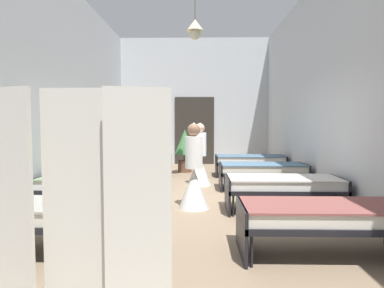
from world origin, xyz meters
TOP-DOWN VIEW (x-y plane):
  - ground_plane at (0.00, 0.00)m, footprint 5.86×11.89m
  - room_shell at (-0.00, 1.18)m, footprint 5.66×11.49m
  - bed_left_row_0 at (-1.58, -2.85)m, footprint 1.90×0.84m
  - bed_right_row_0 at (1.58, -2.85)m, footprint 1.90×0.84m
  - bed_left_row_1 at (-1.58, -0.95)m, footprint 1.90×0.84m
  - bed_right_row_1 at (1.58, -0.95)m, footprint 1.90×0.84m
  - bed_left_row_2 at (-1.58, 0.95)m, footprint 1.90×0.84m
  - bed_right_row_2 at (1.58, 0.95)m, footprint 1.90×0.84m
  - bed_left_row_3 at (-1.58, 2.85)m, footprint 1.90×0.84m
  - bed_right_row_3 at (1.58, 2.85)m, footprint 1.90×0.84m
  - nurse_near_aisle at (0.08, -0.80)m, footprint 0.52×0.52m
  - nurse_mid_aisle at (0.19, 1.40)m, footprint 0.52×0.52m
  - potted_plant at (-0.26, 3.59)m, footprint 0.61×0.61m
  - privacy_screen at (-0.63, -4.52)m, footprint 1.25×0.16m

SIDE VIEW (x-z plane):
  - ground_plane at x=0.00m, z-range -0.10..0.00m
  - bed_left_row_0 at x=-1.58m, z-range 0.15..0.73m
  - bed_right_row_0 at x=1.58m, z-range 0.15..0.73m
  - bed_left_row_1 at x=-1.58m, z-range 0.15..0.73m
  - bed_right_row_1 at x=1.58m, z-range 0.15..0.73m
  - bed_left_row_2 at x=-1.58m, z-range 0.15..0.73m
  - bed_right_row_2 at x=1.58m, z-range 0.15..0.73m
  - bed_left_row_3 at x=-1.58m, z-range 0.15..0.73m
  - bed_right_row_3 at x=1.58m, z-range 0.15..0.73m
  - nurse_near_aisle at x=0.08m, z-range -0.21..1.27m
  - nurse_mid_aisle at x=0.19m, z-range -0.21..1.27m
  - potted_plant at x=-0.26m, z-range 0.14..1.43m
  - privacy_screen at x=-0.63m, z-range 0.00..1.70m
  - room_shell at x=0.00m, z-range 0.00..4.49m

